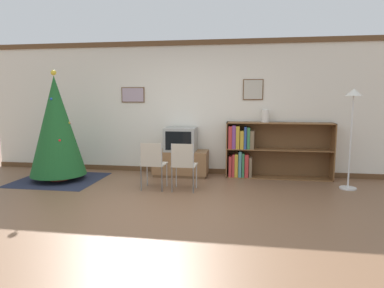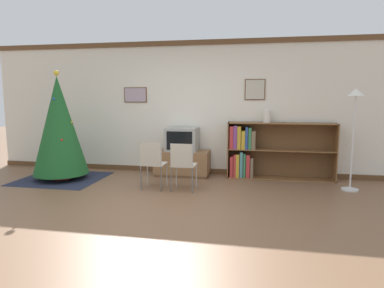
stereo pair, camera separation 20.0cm
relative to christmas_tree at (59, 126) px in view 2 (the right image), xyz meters
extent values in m
plane|color=brown|center=(2.36, -1.42, -1.03)|extent=(24.00, 24.00, 0.00)
cube|color=silver|center=(2.36, 1.06, 0.32)|extent=(8.74, 0.08, 2.70)
cube|color=brown|center=(2.36, 1.01, 1.62)|extent=(8.74, 0.03, 0.10)
cube|color=brown|center=(2.36, 1.01, -0.98)|extent=(8.74, 0.03, 0.10)
cube|color=brown|center=(1.17, 1.01, 0.59)|extent=(0.49, 0.02, 0.32)
cube|color=#A893A3|center=(1.17, 1.00, 0.59)|extent=(0.46, 0.01, 0.28)
cube|color=brown|center=(3.64, 1.01, 0.69)|extent=(0.40, 0.02, 0.41)
cube|color=#BCB7A8|center=(3.64, 1.00, 0.69)|extent=(0.36, 0.01, 0.37)
cube|color=#23283D|center=(0.00, 0.00, -1.03)|extent=(1.55, 1.43, 0.01)
cylinder|color=maroon|center=(0.00, 0.00, -0.97)|extent=(0.36, 0.36, 0.10)
cone|color=#1E5B28|center=(0.00, 0.00, 0.01)|extent=(1.03, 1.03, 1.86)
sphere|color=yellow|center=(0.00, 0.00, 0.99)|extent=(0.10, 0.10, 0.10)
sphere|color=red|center=(-0.09, 0.07, 0.53)|extent=(0.05, 0.05, 0.05)
sphere|color=red|center=(0.17, 0.17, 0.03)|extent=(0.04, 0.04, 0.04)
sphere|color=gold|center=(0.23, 0.04, 0.06)|extent=(0.04, 0.04, 0.04)
sphere|color=#1E4CB2|center=(-0.15, 0.35, -0.47)|extent=(0.06, 0.06, 0.06)
sphere|color=#1E4CB2|center=(-0.01, -0.12, 0.51)|extent=(0.05, 0.05, 0.05)
sphere|color=red|center=(0.20, -0.25, -0.23)|extent=(0.04, 0.04, 0.04)
cube|color=brown|center=(2.23, 0.73, -1.01)|extent=(1.04, 0.50, 0.05)
cube|color=olive|center=(2.23, 0.73, -0.75)|extent=(1.08, 0.52, 0.46)
cube|color=#9E9E99|center=(2.23, 0.73, -0.29)|extent=(0.62, 0.50, 0.46)
cube|color=black|center=(2.23, 0.48, -0.29)|extent=(0.51, 0.01, 0.36)
cube|color=#BCB29E|center=(1.97, -0.32, -0.60)|extent=(0.40, 0.40, 0.02)
cube|color=#BCB29E|center=(1.97, -0.51, -0.40)|extent=(0.35, 0.01, 0.38)
cylinder|color=#B2B2B2|center=(1.79, -0.14, -0.82)|extent=(0.02, 0.02, 0.42)
cylinder|color=#B2B2B2|center=(2.15, -0.14, -0.82)|extent=(0.02, 0.02, 0.42)
cylinder|color=#B2B2B2|center=(1.79, -0.50, -0.82)|extent=(0.02, 0.02, 0.42)
cylinder|color=#B2B2B2|center=(2.15, -0.50, -0.82)|extent=(0.02, 0.02, 0.42)
cylinder|color=#B2B2B2|center=(1.79, -0.50, -0.62)|extent=(0.02, 0.02, 0.82)
cylinder|color=#B2B2B2|center=(2.15, -0.50, -0.62)|extent=(0.02, 0.02, 0.82)
cube|color=#BCB29E|center=(2.50, -0.32, -0.60)|extent=(0.40, 0.40, 0.02)
cube|color=#BCB29E|center=(2.50, -0.51, -0.40)|extent=(0.35, 0.01, 0.38)
cylinder|color=#B2B2B2|center=(2.32, -0.14, -0.82)|extent=(0.02, 0.02, 0.42)
cylinder|color=#B2B2B2|center=(2.68, -0.14, -0.82)|extent=(0.02, 0.02, 0.42)
cylinder|color=#B2B2B2|center=(2.32, -0.50, -0.82)|extent=(0.02, 0.02, 0.42)
cylinder|color=#B2B2B2|center=(2.68, -0.50, -0.82)|extent=(0.02, 0.02, 0.42)
cylinder|color=#B2B2B2|center=(2.32, -0.50, -0.62)|extent=(0.02, 0.02, 0.82)
cylinder|color=#B2B2B2|center=(2.68, -0.50, -0.62)|extent=(0.02, 0.02, 0.82)
cube|color=brown|center=(3.15, 0.82, -0.49)|extent=(0.02, 0.36, 1.09)
cube|color=brown|center=(5.15, 0.82, -0.49)|extent=(0.02, 0.36, 1.09)
cube|color=brown|center=(4.15, 0.82, 0.05)|extent=(2.02, 0.36, 0.02)
cube|color=brown|center=(4.15, 0.82, -1.02)|extent=(2.02, 0.36, 0.02)
cube|color=brown|center=(4.15, 0.82, -0.47)|extent=(1.98, 0.36, 0.02)
cube|color=brown|center=(4.15, 1.00, -0.49)|extent=(2.02, 0.01, 1.09)
cube|color=#B73333|center=(3.23, 0.78, -0.81)|extent=(0.06, 0.26, 0.40)
cube|color=#B73333|center=(3.29, 0.77, -0.79)|extent=(0.04, 0.24, 0.44)
cube|color=gold|center=(3.34, 0.75, -0.79)|extent=(0.06, 0.21, 0.45)
cube|color=teal|center=(3.41, 0.75, -0.76)|extent=(0.06, 0.20, 0.50)
cube|color=#337547|center=(3.48, 0.77, -0.78)|extent=(0.04, 0.25, 0.47)
cube|color=#B73333|center=(3.54, 0.77, -0.79)|extent=(0.07, 0.24, 0.44)
cube|color=#756047|center=(3.62, 0.77, -0.82)|extent=(0.05, 0.24, 0.39)
cube|color=#B73333|center=(3.22, 0.79, -0.24)|extent=(0.07, 0.29, 0.44)
cube|color=#7A3D7F|center=(3.29, 0.77, -0.23)|extent=(0.07, 0.25, 0.45)
cube|color=gold|center=(3.36, 0.78, -0.24)|extent=(0.07, 0.26, 0.44)
cube|color=gold|center=(3.44, 0.77, -0.28)|extent=(0.07, 0.24, 0.35)
cube|color=#2D4C93|center=(3.51, 0.80, -0.24)|extent=(0.04, 0.30, 0.43)
cube|color=#337547|center=(3.57, 0.76, -0.25)|extent=(0.05, 0.23, 0.42)
cube|color=#756047|center=(3.64, 0.76, -0.28)|extent=(0.07, 0.23, 0.36)
cylinder|color=silver|center=(3.88, 0.87, 0.18)|extent=(0.14, 0.14, 0.24)
torus|color=silver|center=(3.88, 0.87, 0.29)|extent=(0.12, 0.12, 0.03)
cylinder|color=silver|center=(5.28, 0.19, -1.02)|extent=(0.28, 0.28, 0.03)
cylinder|color=silver|center=(5.28, 0.19, -0.22)|extent=(0.03, 0.03, 1.57)
cone|color=white|center=(5.28, 0.19, 0.62)|extent=(0.28, 0.28, 0.12)
camera|label=1|loc=(3.52, -5.91, 0.55)|focal=32.00mm
camera|label=2|loc=(3.72, -5.88, 0.55)|focal=32.00mm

